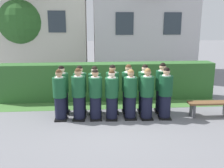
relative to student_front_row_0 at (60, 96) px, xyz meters
name	(u,v)px	position (x,y,z in m)	size (l,w,h in m)	color
ground_plane	(113,119)	(1.60, -0.06, -0.75)	(60.00, 60.00, 0.00)	slate
student_front_row_0	(60,96)	(0.00, 0.00, 0.00)	(0.41, 0.46, 1.58)	black
student_front_row_1	(79,95)	(0.57, -0.03, 0.02)	(0.42, 0.50, 1.62)	black
student_front_row_2	(96,96)	(1.08, -0.05, 0.00)	(0.41, 0.46, 1.58)	black
student_front_row_3	(112,96)	(1.57, -0.08, -0.01)	(0.41, 0.48, 1.56)	black
student_front_row_4	(130,95)	(2.15, -0.07, -0.01)	(0.41, 0.45, 1.56)	black
student_front_row_5	(147,95)	(2.65, -0.13, 0.01)	(0.42, 0.50, 1.60)	black
student_front_row_6	(165,94)	(3.23, -0.12, 0.02)	(0.42, 0.50, 1.62)	black
student_rear_row_0	(62,91)	(0.01, 0.56, 0.01)	(0.42, 0.52, 1.60)	black
student_rear_row_1	(80,91)	(0.59, 0.51, 0.01)	(0.42, 0.51, 1.60)	black
student_rear_row_2	(95,91)	(1.07, 0.50, 0.00)	(0.41, 0.47, 1.58)	black
student_rear_row_3	(112,90)	(1.64, 0.45, 0.02)	(0.42, 0.47, 1.63)	black
student_rear_row_4	(128,90)	(2.16, 0.47, 0.02)	(0.42, 0.47, 1.62)	black
student_rear_row_5	(144,90)	(2.69, 0.44, 0.02)	(0.42, 0.51, 1.62)	black
student_rear_row_6	(162,89)	(3.26, 0.42, 0.04)	(0.43, 0.49, 1.67)	black
hedge	(108,81)	(1.60, 2.06, -0.05)	(8.09, 0.70, 1.40)	#33662D
school_building_main	(143,17)	(3.87, 7.13, 2.40)	(5.74, 3.35, 6.15)	silver
school_building_annex	(40,16)	(-1.96, 8.12, 2.46)	(5.66, 3.81, 6.28)	beige
oak_tree_left	(23,22)	(-2.68, 7.02, 2.12)	(2.64, 2.64, 4.21)	brown
wooden_bench	(210,106)	(4.70, -0.09, -0.40)	(1.41, 0.38, 0.48)	brown
lawn_strip	(110,105)	(1.60, 1.26, -0.75)	(8.09, 0.90, 0.01)	#477A38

